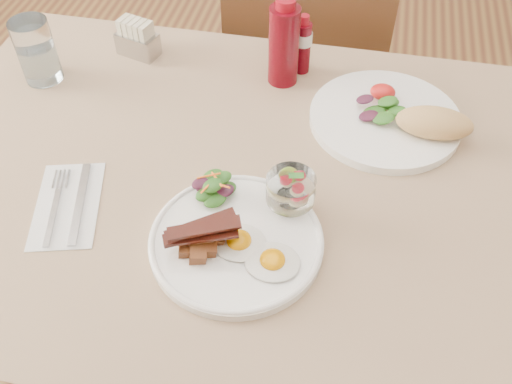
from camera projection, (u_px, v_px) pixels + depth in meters
The scene contains 13 objects.
table at pixel (262, 210), 1.08m from camera, with size 1.33×0.88×0.75m.
chair_far at pixel (307, 68), 1.62m from camera, with size 0.42×0.42×0.93m.
main_plate at pixel (236, 242), 0.91m from camera, with size 0.28×0.28×0.02m, color white.
fried_eggs at pixel (255, 251), 0.88m from camera, with size 0.16×0.12×0.02m.
bacon_potato_pile at pixel (201, 238), 0.87m from camera, with size 0.12×0.08×0.05m.
side_salad at pixel (214, 188), 0.95m from camera, with size 0.07×0.07×0.04m.
fruit_cup at pixel (291, 189), 0.92m from camera, with size 0.08×0.08×0.08m.
second_plate at pixel (397, 119), 1.10m from camera, with size 0.31×0.29×0.07m.
ketchup_bottle at pixel (284, 44), 1.15m from camera, with size 0.08×0.08×0.19m.
hot_sauce_bottle at pixel (303, 45), 1.19m from camera, with size 0.05×0.05×0.13m.
sugar_caddy at pixel (137, 40), 1.25m from camera, with size 0.10×0.07×0.08m.
water_glass at pixel (37, 54), 1.17m from camera, with size 0.08×0.08×0.13m.
napkin_cutlery at pixel (68, 205), 0.97m from camera, with size 0.15×0.22×0.01m.
Camera 1 is at (0.13, -0.69, 1.49)m, focal length 40.00 mm.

